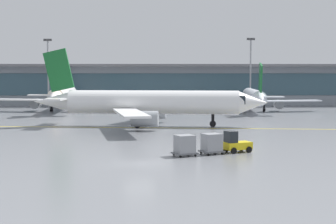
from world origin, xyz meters
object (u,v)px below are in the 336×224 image
object	(u,v)px
cargo_dolly_lead	(212,143)
gate_airplane_2	(254,97)
apron_light_mast_2	(251,69)
apron_light_mast_1	(48,70)
gate_airplane_1	(63,95)
cargo_dolly_trailing	(185,145)
baggage_tug	(235,143)
taxiing_regional_jet	(150,103)

from	to	relation	value
cargo_dolly_lead	gate_airplane_2	bearing A→B (deg)	52.64
apron_light_mast_2	apron_light_mast_1	bearing A→B (deg)	-178.02
gate_airplane_1	gate_airplane_2	world-z (taller)	gate_airplane_1
cargo_dolly_lead	cargo_dolly_trailing	world-z (taller)	same
gate_airplane_1	gate_airplane_2	size ratio (longest dim) A/B	1.10
apron_light_mast_1	cargo_dolly_trailing	bearing A→B (deg)	-68.95
gate_airplane_1	cargo_dolly_lead	bearing A→B (deg)	-160.08
baggage_tug	cargo_dolly_trailing	size ratio (longest dim) A/B	1.15
gate_airplane_2	baggage_tug	world-z (taller)	gate_airplane_2
taxiing_regional_jet	cargo_dolly_lead	xyz separation A→B (m)	(6.20, -26.24, -2.29)
cargo_dolly_lead	apron_light_mast_1	size ratio (longest dim) A/B	0.17
taxiing_regional_jet	baggage_tug	size ratio (longest dim) A/B	11.45
gate_airplane_2	apron_light_mast_2	world-z (taller)	apron_light_mast_2
taxiing_regional_jet	apron_light_mast_1	size ratio (longest dim) A/B	2.24
cargo_dolly_lead	cargo_dolly_trailing	distance (m)	2.83
taxiing_regional_jet	cargo_dolly_trailing	bearing A→B (deg)	-76.85
cargo_dolly_lead	gate_airplane_1	bearing A→B (deg)	89.33
apron_light_mast_1	apron_light_mast_2	xyz separation A→B (m)	(44.82, 1.55, 0.17)
taxiing_regional_jet	gate_airplane_1	bearing A→B (deg)	125.67
gate_airplane_1	apron_light_mast_2	bearing A→B (deg)	-75.20
apron_light_mast_1	apron_light_mast_2	size ratio (longest dim) A/B	0.98
gate_airplane_1	taxiing_regional_jet	world-z (taller)	taxiing_regional_jet
taxiing_regional_jet	apron_light_mast_2	bearing A→B (deg)	69.23
gate_airplane_2	apron_light_mast_2	size ratio (longest dim) A/B	1.85
gate_airplane_2	apron_light_mast_1	distance (m)	45.17
gate_airplane_2	taxiing_regional_jet	world-z (taller)	taxiing_regional_jet
baggage_tug	apron_light_mast_1	size ratio (longest dim) A/B	0.20
apron_light_mast_2	taxiing_regional_jet	bearing A→B (deg)	-116.41
cargo_dolly_lead	apron_light_mast_2	world-z (taller)	apron_light_mast_2
baggage_tug	cargo_dolly_lead	world-z (taller)	baggage_tug
gate_airplane_2	cargo_dolly_trailing	world-z (taller)	gate_airplane_2
gate_airplane_1	apron_light_mast_1	distance (m)	13.29
gate_airplane_2	cargo_dolly_lead	xyz separation A→B (m)	(-13.87, -56.31, -1.77)
baggage_tug	cargo_dolly_trailing	xyz separation A→B (m)	(-4.99, -2.17, 0.16)
cargo_dolly_trailing	cargo_dolly_lead	bearing A→B (deg)	-0.00
gate_airplane_1	cargo_dolly_trailing	bearing A→B (deg)	-162.69
taxiing_regional_jet	baggage_tug	bearing A→B (deg)	-65.53
cargo_dolly_lead	cargo_dolly_trailing	xyz separation A→B (m)	(-2.60, -1.13, 0.00)
gate_airplane_1	cargo_dolly_lead	size ratio (longest dim) A/B	12.23
baggage_tug	apron_light_mast_1	bearing A→B (deg)	91.71
baggage_tug	apron_light_mast_2	distance (m)	70.50
taxiing_regional_jet	apron_light_mast_2	world-z (taller)	apron_light_mast_2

